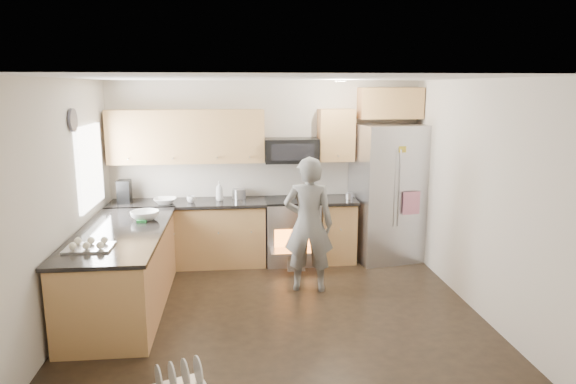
{
  "coord_description": "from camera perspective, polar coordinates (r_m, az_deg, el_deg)",
  "views": [
    {
      "loc": [
        -0.43,
        -5.45,
        2.51
      ],
      "look_at": [
        0.17,
        0.5,
        1.28
      ],
      "focal_mm": 32.0,
      "sensor_mm": 36.0,
      "label": 1
    }
  ],
  "objects": [
    {
      "name": "stove_range",
      "position": [
        7.41,
        0.46,
        -2.71
      ],
      "size": [
        0.76,
        0.97,
        1.79
      ],
      "color": "#B7B7BC",
      "rests_on": "ground"
    },
    {
      "name": "person",
      "position": [
        6.34,
        2.29,
        -3.64
      ],
      "size": [
        0.67,
        0.5,
        1.69
      ],
      "primitive_type": "imported",
      "rotation": [
        0.0,
        0.0,
        2.98
      ],
      "color": "slate",
      "rests_on": "ground"
    },
    {
      "name": "ground",
      "position": [
        6.01,
        -1.16,
        -13.06
      ],
      "size": [
        4.5,
        4.5,
        0.0
      ],
      "primitive_type": "plane",
      "color": "black",
      "rests_on": "ground"
    },
    {
      "name": "dish_rack",
      "position": [
        4.66,
        -12.0,
        -20.15
      ],
      "size": [
        0.56,
        0.51,
        0.28
      ],
      "rotation": [
        0.0,
        0.0,
        0.36
      ],
      "color": "#B7B7BC",
      "rests_on": "ground"
    },
    {
      "name": "room_shell",
      "position": [
        5.54,
        -1.63,
        2.94
      ],
      "size": [
        4.54,
        4.04,
        2.62
      ],
      "color": "beige",
      "rests_on": "ground"
    },
    {
      "name": "refrigerator",
      "position": [
        7.63,
        11.12,
        -0.07
      ],
      "size": [
        1.09,
        0.91,
        1.99
      ],
      "rotation": [
        0.0,
        0.0,
        0.17
      ],
      "color": "#B7B7BC",
      "rests_on": "ground"
    },
    {
      "name": "peninsula",
      "position": [
        6.2,
        -17.91,
        -8.25
      ],
      "size": [
        0.96,
        2.36,
        1.03
      ],
      "color": "#AF7346",
      "rests_on": "ground"
    },
    {
      "name": "back_cabinet_run",
      "position": [
        7.36,
        -6.84,
        -0.6
      ],
      "size": [
        4.45,
        0.64,
        2.5
      ],
      "color": "#AF7346",
      "rests_on": "ground"
    }
  ]
}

